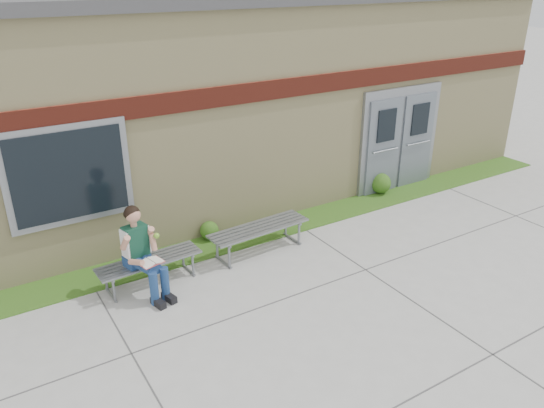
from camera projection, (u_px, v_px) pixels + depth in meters
ground at (337, 303)px, 7.97m from camera, size 80.00×80.00×0.00m
grass_strip at (251, 235)px, 9.99m from camera, size 16.00×0.80×0.02m
school_building at (174, 92)px, 11.77m from camera, size 16.20×6.22×4.20m
bench_left at (150, 265)px, 8.34m from camera, size 1.66×0.54×0.43m
bench_right at (259, 232)px, 9.29m from camera, size 1.86×0.62×0.48m
girl at (142, 252)px, 7.94m from camera, size 0.60×0.93×1.42m
shrub_mid at (209, 230)px, 9.75m from camera, size 0.34×0.34×0.34m
shrub_east at (381, 183)px, 11.75m from camera, size 0.45×0.45×0.45m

